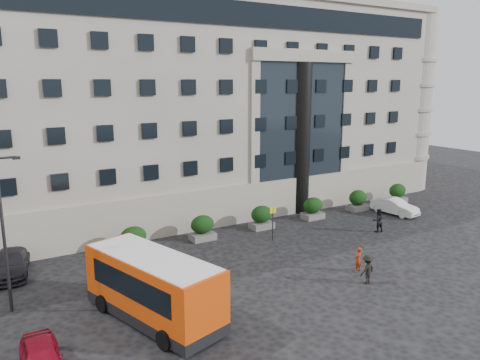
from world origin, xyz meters
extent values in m
plane|color=black|center=(0.00, 0.00, 0.00)|extent=(120.00, 120.00, 0.00)
cube|color=gray|center=(6.00, 22.00, 9.00)|extent=(44.00, 24.00, 18.00)
cylinder|color=black|center=(12.00, 10.30, 6.50)|extent=(1.80, 1.80, 13.00)
cube|color=#535351|center=(-4.00, 7.80, 0.25)|extent=(1.80, 1.20, 0.50)
ellipsoid|color=black|center=(-4.00, 7.80, 1.17)|extent=(1.80, 1.26, 1.34)
cube|color=#535351|center=(1.20, 7.80, 0.25)|extent=(1.80, 1.20, 0.50)
ellipsoid|color=black|center=(1.20, 7.80, 1.17)|extent=(1.80, 1.26, 1.34)
cube|color=#535351|center=(6.40, 7.80, 0.25)|extent=(1.80, 1.20, 0.50)
ellipsoid|color=black|center=(6.40, 7.80, 1.17)|extent=(1.80, 1.26, 1.34)
cube|color=#535351|center=(11.60, 7.80, 0.25)|extent=(1.80, 1.20, 0.50)
ellipsoid|color=black|center=(11.60, 7.80, 1.17)|extent=(1.80, 1.26, 1.34)
cube|color=#535351|center=(16.80, 7.80, 0.25)|extent=(1.80, 1.20, 0.50)
ellipsoid|color=black|center=(16.80, 7.80, 1.17)|extent=(1.80, 1.26, 1.34)
cube|color=#535351|center=(22.00, 7.80, 0.25)|extent=(1.80, 1.20, 0.50)
ellipsoid|color=black|center=(22.00, 7.80, 1.17)|extent=(1.80, 1.26, 1.34)
cylinder|color=#262628|center=(-12.00, 3.00, 4.00)|extent=(0.16, 0.16, 8.00)
cylinder|color=#262628|center=(-11.55, 3.00, 7.85)|extent=(0.90, 0.12, 0.12)
cube|color=black|center=(-11.10, 3.00, 7.80)|extent=(0.35, 0.18, 0.14)
cylinder|color=#262628|center=(5.50, 5.00, 1.25)|extent=(0.08, 0.08, 2.50)
cube|color=yellow|center=(5.50, 5.00, 2.30)|extent=(0.50, 0.06, 0.45)
cube|color=#C53D09|center=(-6.09, -1.48, 1.89)|extent=(4.72, 8.22, 2.67)
cube|color=black|center=(-6.09, -1.48, 0.45)|extent=(4.77, 8.27, 0.55)
cube|color=black|center=(-6.09, -1.48, 2.17)|extent=(4.30, 6.59, 1.17)
cube|color=silver|center=(-6.09, -1.48, 3.17)|extent=(4.48, 7.81, 0.18)
cylinder|color=black|center=(-6.68, -4.24, 0.45)|extent=(0.52, 0.94, 0.90)
cylinder|color=black|center=(-4.12, -3.50, 0.45)|extent=(0.52, 0.94, 0.90)
cylinder|color=black|center=(-8.06, 0.54, 0.45)|extent=(0.52, 0.94, 0.90)
cylinder|color=black|center=(-5.50, 1.28, 0.45)|extent=(0.52, 0.94, 0.90)
cylinder|color=black|center=(-10.81, 16.44, 0.37)|extent=(0.35, 0.77, 0.74)
imported|color=maroon|center=(-11.50, -3.32, 0.65)|extent=(1.72, 3.90, 1.30)
imported|color=black|center=(-11.50, 8.13, 0.69)|extent=(2.74, 5.04, 1.39)
imported|color=silver|center=(18.64, 5.18, 0.69)|extent=(2.03, 4.36, 1.39)
imported|color=maroon|center=(6.70, -2.36, 0.77)|extent=(0.63, 0.49, 1.55)
imported|color=black|center=(13.63, 2.48, 0.91)|extent=(1.00, 0.84, 1.82)
imported|color=black|center=(5.92, -3.86, 0.85)|extent=(1.18, 0.79, 1.69)
camera|label=1|loc=(-13.35, -21.64, 11.44)|focal=35.00mm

